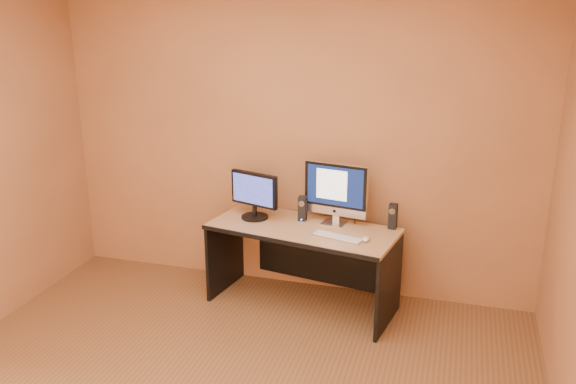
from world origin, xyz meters
TOP-DOWN VIEW (x-y plane):
  - walls at (0.00, 0.00)m, footprint 4.00×4.00m
  - desk at (0.19, 1.62)m, footprint 1.55×0.88m
  - imac at (0.40, 1.76)m, footprint 0.54×0.28m
  - second_monitor at (-0.24, 1.71)m, footprint 0.48×0.34m
  - speaker_left at (0.14, 1.77)m, footprint 0.06×0.07m
  - speaker_right at (0.86, 1.79)m, footprint 0.07×0.07m
  - keyboard at (0.49, 1.47)m, footprint 0.41×0.20m
  - mouse at (0.70, 1.48)m, footprint 0.06×0.09m
  - cable_a at (0.54, 1.89)m, footprint 0.06×0.20m
  - cable_b at (0.37, 1.89)m, footprint 0.09×0.15m

SIDE VIEW (x-z plane):
  - desk at x=0.19m, z-range 0.00..0.68m
  - cable_a at x=0.54m, z-range 0.68..0.68m
  - cable_b at x=0.37m, z-range 0.68..0.68m
  - keyboard at x=0.49m, z-range 0.68..0.69m
  - mouse at x=0.70m, z-range 0.68..0.71m
  - speaker_left at x=0.14m, z-range 0.68..0.88m
  - speaker_right at x=0.86m, z-range 0.68..0.88m
  - second_monitor at x=-0.24m, z-range 0.68..1.06m
  - imac at x=0.40m, z-range 0.68..1.18m
  - walls at x=0.00m, z-range 0.00..2.60m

